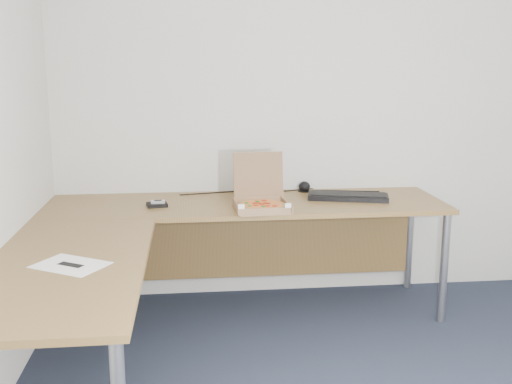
{
  "coord_description": "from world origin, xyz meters",
  "views": [
    {
      "loc": [
        -0.83,
        -2.29,
        1.59
      ],
      "look_at": [
        -0.45,
        1.28,
        0.82
      ],
      "focal_mm": 42.22,
      "sensor_mm": 36.0,
      "label": 1
    }
  ],
  "objects": [
    {
      "name": "mouse",
      "position": [
        -0.01,
        1.53,
        0.75
      ],
      "size": [
        0.12,
        0.1,
        0.04
      ],
      "primitive_type": "ellipsoid",
      "rotation": [
        0.0,
        0.0,
        -0.32
      ],
      "color": "black",
      "rests_on": "desk"
    },
    {
      "name": "room_shell",
      "position": [
        0.0,
        0.0,
        1.25
      ],
      "size": [
        3.5,
        3.5,
        2.5
      ],
      "primitive_type": null,
      "color": "silver",
      "rests_on": "ground"
    },
    {
      "name": "drinking_glass",
      "position": [
        -0.33,
        1.66,
        0.79
      ],
      "size": [
        0.07,
        0.07,
        0.12
      ],
      "primitive_type": "cylinder",
      "color": "white",
      "rests_on": "desk"
    },
    {
      "name": "cable_bundle",
      "position": [
        -0.27,
        1.67,
        0.73
      ],
      "size": [
        0.65,
        0.13,
        0.01
      ],
      "primitive_type": null,
      "rotation": [
        0.0,
        0.0,
        0.14
      ],
      "color": "black",
      "rests_on": "desk"
    },
    {
      "name": "phone",
      "position": [
        -1.05,
        1.35,
        0.76
      ],
      "size": [
        0.09,
        0.05,
        0.02
      ],
      "primitive_type": "cube",
      "rotation": [
        0.0,
        0.0,
        0.03
      ],
      "color": "#B2B5BA",
      "rests_on": "wallet"
    },
    {
      "name": "dome_speaker",
      "position": [
        -0.07,
        1.68,
        0.77
      ],
      "size": [
        0.09,
        0.09,
        0.08
      ],
      "primitive_type": "ellipsoid",
      "color": "black",
      "rests_on": "desk"
    },
    {
      "name": "desk",
      "position": [
        -0.82,
        0.97,
        0.7
      ],
      "size": [
        2.5,
        2.2,
        0.73
      ],
      "color": "brown",
      "rests_on": "ground"
    },
    {
      "name": "pizza_box",
      "position": [
        -0.42,
        1.22,
        0.77
      ],
      "size": [
        0.31,
        0.36,
        0.32
      ],
      "rotation": [
        0.0,
        0.0,
        0.07
      ],
      "color": "#98704C",
      "rests_on": "desk"
    },
    {
      "name": "keyboard",
      "position": [
        0.16,
        1.41,
        0.75
      ],
      "size": [
        0.54,
        0.3,
        0.03
      ],
      "primitive_type": "cube",
      "rotation": [
        0.0,
        0.0,
        -0.26
      ],
      "color": "black",
      "rests_on": "desk"
    },
    {
      "name": "paper_sheet",
      "position": [
        -1.37,
        0.28,
        0.73
      ],
      "size": [
        0.37,
        0.34,
        0.0
      ],
      "primitive_type": "cube",
      "rotation": [
        0.0,
        0.0,
        -0.54
      ],
      "color": "white",
      "rests_on": "desk"
    },
    {
      "name": "wallet",
      "position": [
        -1.05,
        1.35,
        0.74
      ],
      "size": [
        0.14,
        0.12,
        0.02
      ],
      "primitive_type": "cube",
      "rotation": [
        0.0,
        0.0,
        0.18
      ],
      "color": "black",
      "rests_on": "desk"
    }
  ]
}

